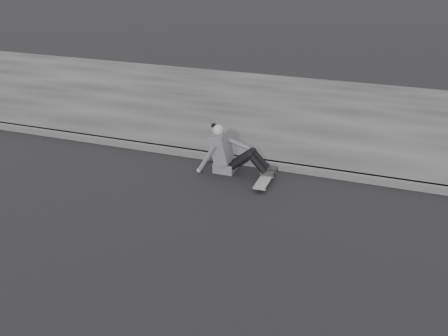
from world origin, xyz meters
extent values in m
plane|color=black|center=(0.00, 0.00, 0.00)|extent=(80.00, 80.00, 0.00)
cube|color=#494949|center=(0.00, 2.58, 0.06)|extent=(24.00, 0.16, 0.12)
cube|color=#3B3B3B|center=(0.00, 5.60, 0.06)|extent=(24.00, 6.00, 0.12)
cylinder|color=#9F9F9A|center=(-0.29, 1.66, 0.03)|extent=(0.03, 0.05, 0.05)
cylinder|color=#9F9F9A|center=(-0.14, 1.66, 0.03)|extent=(0.03, 0.05, 0.05)
cylinder|color=#9F9F9A|center=(-0.29, 2.18, 0.03)|extent=(0.03, 0.05, 0.05)
cylinder|color=#9F9F9A|center=(-0.14, 2.18, 0.03)|extent=(0.03, 0.05, 0.05)
cube|color=#2E2E30|center=(-0.21, 1.66, 0.06)|extent=(0.16, 0.04, 0.03)
cube|color=#2E2E30|center=(-0.21, 2.18, 0.06)|extent=(0.16, 0.04, 0.03)
cube|color=slate|center=(-0.21, 1.92, 0.08)|extent=(0.20, 0.78, 0.02)
cube|color=#505053|center=(-1.01, 2.17, 0.09)|extent=(0.36, 0.34, 0.18)
cube|color=#505053|center=(-1.08, 2.17, 0.43)|extent=(0.37, 0.40, 0.57)
cube|color=#505053|center=(-1.21, 2.17, 0.55)|extent=(0.14, 0.30, 0.20)
cylinder|color=#979797|center=(-1.13, 2.17, 0.67)|extent=(0.09, 0.09, 0.08)
sphere|color=#979797|center=(-1.14, 2.17, 0.76)|extent=(0.20, 0.20, 0.20)
sphere|color=black|center=(-1.23, 2.19, 0.83)|extent=(0.09, 0.09, 0.09)
cylinder|color=black|center=(-0.70, 2.08, 0.28)|extent=(0.43, 0.13, 0.39)
cylinder|color=black|center=(-0.70, 2.26, 0.28)|extent=(0.43, 0.13, 0.39)
cylinder|color=black|center=(-0.40, 2.08, 0.28)|extent=(0.35, 0.11, 0.36)
cylinder|color=black|center=(-0.40, 2.26, 0.28)|extent=(0.35, 0.11, 0.36)
sphere|color=black|center=(-0.53, 2.08, 0.42)|extent=(0.13, 0.13, 0.13)
sphere|color=black|center=(-0.53, 2.26, 0.42)|extent=(0.13, 0.13, 0.13)
cube|color=#262626|center=(-0.21, 2.08, 0.12)|extent=(0.24, 0.08, 0.07)
cube|color=#262626|center=(-0.21, 2.26, 0.12)|extent=(0.24, 0.08, 0.07)
cylinder|color=#505053|center=(-1.28, 1.96, 0.29)|extent=(0.38, 0.08, 0.58)
sphere|color=#979797|center=(-1.43, 1.95, 0.04)|extent=(0.08, 0.08, 0.08)
cylinder|color=#505053|center=(-0.84, 2.33, 0.49)|extent=(0.48, 0.08, 0.21)
camera|label=1|loc=(1.69, -5.44, 3.83)|focal=40.00mm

